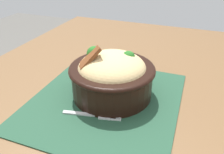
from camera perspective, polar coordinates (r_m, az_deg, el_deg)
name	(u,v)px	position (r m, az deg, el deg)	size (l,w,h in m)	color
table	(97,124)	(0.60, -3.77, -11.65)	(1.38, 0.85, 0.75)	brown
placemat	(106,100)	(0.57, -1.63, -5.74)	(0.38, 0.35, 0.00)	#1E422D
bowl	(112,75)	(0.56, -0.04, 0.56)	(0.21, 0.21, 0.13)	black
fork	(95,115)	(0.52, -4.33, -9.45)	(0.04, 0.13, 0.00)	silver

